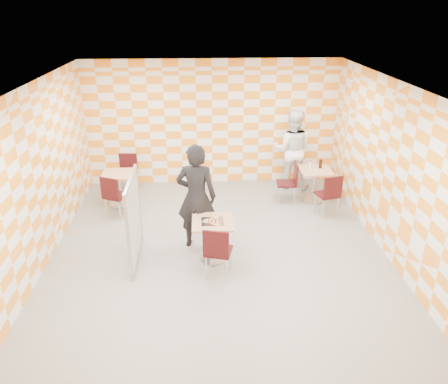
% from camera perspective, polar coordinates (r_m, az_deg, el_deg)
% --- Properties ---
extents(room_shell, '(7.00, 7.00, 7.00)m').
position_cam_1_polar(room_shell, '(7.76, -0.88, 3.37)').
color(room_shell, gray).
rests_on(room_shell, ground).
extents(main_table, '(0.70, 0.70, 0.75)m').
position_cam_1_polar(main_table, '(7.57, -1.49, -5.44)').
color(main_table, tan).
rests_on(main_table, ground).
extents(second_table, '(0.70, 0.70, 0.75)m').
position_cam_1_polar(second_table, '(10.00, 11.74, 1.59)').
color(second_table, tan).
rests_on(second_table, ground).
extents(empty_table, '(0.70, 0.70, 0.75)m').
position_cam_1_polar(empty_table, '(9.86, -13.52, 1.09)').
color(empty_table, tan).
rests_on(empty_table, ground).
extents(chair_main_front, '(0.51, 0.52, 0.92)m').
position_cam_1_polar(chair_main_front, '(7.06, -0.89, -7.47)').
color(chair_main_front, black).
rests_on(chair_main_front, ground).
extents(chair_second_front, '(0.52, 0.52, 0.92)m').
position_cam_1_polar(chair_second_front, '(9.33, 13.64, -0.02)').
color(chair_second_front, black).
rests_on(chair_second_front, ground).
extents(chair_second_side, '(0.46, 0.45, 0.92)m').
position_cam_1_polar(chair_second_side, '(9.82, 8.70, 1.62)').
color(chair_second_side, black).
rests_on(chair_second_side, ground).
extents(chair_empty_near, '(0.56, 0.57, 0.92)m').
position_cam_1_polar(chair_empty_near, '(9.29, -14.25, -0.18)').
color(chair_empty_near, black).
rests_on(chair_empty_near, ground).
extents(chair_empty_far, '(0.45, 0.46, 0.92)m').
position_cam_1_polar(chair_empty_far, '(10.49, -12.43, 2.78)').
color(chair_empty_far, black).
rests_on(chair_empty_far, ground).
extents(partition, '(0.08, 1.38, 1.55)m').
position_cam_1_polar(partition, '(7.58, -11.68, -3.54)').
color(partition, white).
rests_on(partition, ground).
extents(man_dark, '(0.78, 0.57, 1.97)m').
position_cam_1_polar(man_dark, '(7.80, -3.63, -0.65)').
color(man_dark, black).
rests_on(man_dark, ground).
extents(man_white, '(1.07, 0.92, 1.91)m').
position_cam_1_polar(man_white, '(10.52, 8.89, 5.52)').
color(man_white, white).
rests_on(man_white, ground).
extents(pizza_on_foil, '(0.40, 0.40, 0.04)m').
position_cam_1_polar(pizza_on_foil, '(7.44, -1.51, -3.76)').
color(pizza_on_foil, silver).
rests_on(pizza_on_foil, main_table).
extents(sport_bottle, '(0.06, 0.06, 0.20)m').
position_cam_1_polar(sport_bottle, '(9.91, 11.17, 3.45)').
color(sport_bottle, white).
rests_on(sport_bottle, second_table).
extents(soda_bottle, '(0.07, 0.07, 0.23)m').
position_cam_1_polar(soda_bottle, '(10.01, 12.50, 3.63)').
color(soda_bottle, black).
rests_on(soda_bottle, second_table).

